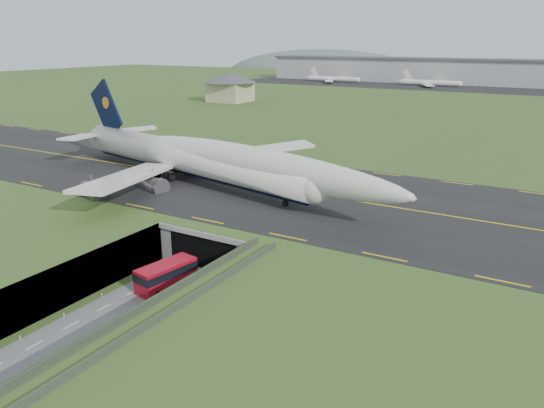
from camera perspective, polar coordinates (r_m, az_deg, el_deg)
The scene contains 10 objects.
ground at distance 74.19m, azimuth -11.20°, elevation -9.13°, with size 900.00×900.00×0.00m, color #395421.
airfield_deck at distance 72.92m, azimuth -11.33°, elevation -7.02°, with size 800.00×800.00×6.00m, color gray.
trench_road at distance 69.43m, azimuth -15.36°, elevation -11.29°, with size 12.00×75.00×0.20m, color slate.
taxiway at distance 97.26m, azimuth 1.49°, elevation 1.46°, with size 800.00×44.00×0.18m, color black.
tunnel_portal at distance 84.92m, azimuth -3.88°, elevation -2.91°, with size 17.00×22.30×6.00m.
guideway at distance 52.97m, azimuth -16.36°, elevation -14.47°, with size 3.00×53.00×7.05m.
jumbo_jet at distance 99.77m, azimuth -6.91°, elevation 4.68°, with size 85.36×55.68×18.82m.
shuttle_tram at distance 74.12m, azimuth -11.29°, elevation -7.53°, with size 4.64×9.04×3.49m.
service_building at distance 241.10m, azimuth -4.54°, elevation 12.69°, with size 23.98×23.98×12.78m.
cargo_terminal at distance 351.75m, azimuth 23.66°, elevation 12.84°, with size 320.00×67.00×15.60m.
Camera 1 is at (45.31, -48.88, 32.57)m, focal length 35.00 mm.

